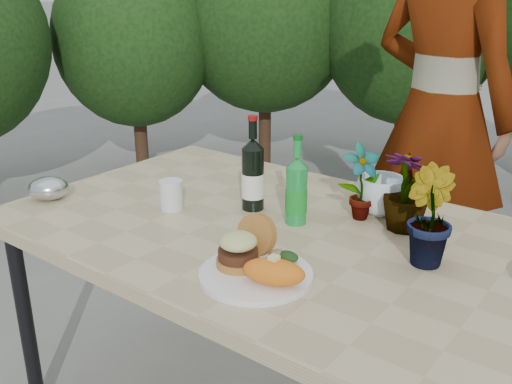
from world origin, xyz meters
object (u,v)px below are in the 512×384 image
Objects in this scene: wine_bottle at (253,175)px; person at (439,113)px; dinner_plate at (256,275)px; patio_table at (272,243)px.

person is at bearing 61.48° from wine_bottle.
dinner_plate is 1.36m from person.
person is at bearing 85.16° from patio_table.
wine_bottle is 0.16× the size of person.
patio_table is 0.22m from wine_bottle.
wine_bottle reaches higher than patio_table.
person reaches higher than wine_bottle.
dinner_plate is at bearing -67.52° from wine_bottle.
dinner_plate is (0.15, -0.28, 0.06)m from patio_table.
patio_table is 5.32× the size of wine_bottle.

